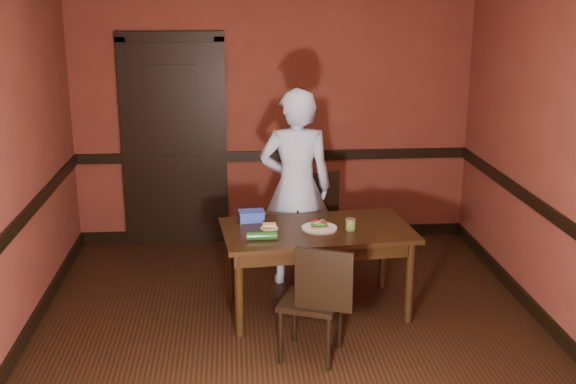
{
  "coord_description": "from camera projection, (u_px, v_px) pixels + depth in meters",
  "views": [
    {
      "loc": [
        -0.41,
        -4.94,
        2.56
      ],
      "look_at": [
        0.0,
        0.35,
        1.05
      ],
      "focal_mm": 45.0,
      "sensor_mm": 36.0,
      "label": 1
    }
  ],
  "objects": [
    {
      "name": "wall_right",
      "position": [
        565.0,
        160.0,
        5.25
      ],
      "size": [
        0.02,
        4.5,
        2.7
      ],
      "primitive_type": "cube",
      "color": "maroon",
      "rests_on": "ground"
    },
    {
      "name": "floor",
      "position": [
        292.0,
        338.0,
        5.47
      ],
      "size": [
        4.0,
        4.5,
        0.01
      ],
      "primitive_type": "cube",
      "color": "black",
      "rests_on": "ground"
    },
    {
      "name": "baseboard_right",
      "position": [
        546.0,
        321.0,
        5.6
      ],
      "size": [
        0.03,
        4.5,
        0.12
      ],
      "primitive_type": "cube",
      "color": "black",
      "rests_on": "ground"
    },
    {
      "name": "baseboard_left",
      "position": [
        23.0,
        340.0,
        5.3
      ],
      "size": [
        0.03,
        4.5,
        0.12
      ],
      "primitive_type": "cube",
      "color": "black",
      "rests_on": "ground"
    },
    {
      "name": "wall_left",
      "position": [
        2.0,
        170.0,
        4.95
      ],
      "size": [
        0.02,
        4.5,
        2.7
      ],
      "primitive_type": "cube",
      "color": "maroon",
      "rests_on": "ground"
    },
    {
      "name": "cheese_saucer",
      "position": [
        269.0,
        227.0,
        5.73
      ],
      "size": [
        0.14,
        0.14,
        0.04
      ],
      "rotation": [
        0.0,
        0.0,
        -0.22
      ],
      "color": "white",
      "rests_on": "dining_table"
    },
    {
      "name": "dado_back",
      "position": [
        274.0,
        156.0,
        7.37
      ],
      "size": [
        4.0,
        0.03,
        0.1
      ],
      "primitive_type": "cube",
      "color": "black",
      "rests_on": "ground"
    },
    {
      "name": "food_tub",
      "position": [
        251.0,
        216.0,
        5.92
      ],
      "size": [
        0.22,
        0.17,
        0.09
      ],
      "rotation": [
        0.0,
        0.0,
        0.1
      ],
      "color": "blue",
      "rests_on": "dining_table"
    },
    {
      "name": "wall_front",
      "position": [
        338.0,
        295.0,
        2.94
      ],
      "size": [
        4.0,
        0.02,
        2.7
      ],
      "primitive_type": "cube",
      "color": "maroon",
      "rests_on": "ground"
    },
    {
      "name": "dado_right",
      "position": [
        557.0,
        218.0,
        5.37
      ],
      "size": [
        0.03,
        4.5,
        0.1
      ],
      "primitive_type": "cube",
      "color": "black",
      "rests_on": "ground"
    },
    {
      "name": "baseboard_back",
      "position": [
        274.0,
        233.0,
        7.6
      ],
      "size": [
        4.0,
        0.03,
        0.12
      ],
      "primitive_type": "cube",
      "color": "black",
      "rests_on": "ground"
    },
    {
      "name": "dado_left",
      "position": [
        11.0,
        232.0,
        5.07
      ],
      "size": [
        0.03,
        4.5,
        0.1
      ],
      "primitive_type": "cube",
      "color": "black",
      "rests_on": "ground"
    },
    {
      "name": "chair_far",
      "position": [
        310.0,
        233.0,
        6.32
      ],
      "size": [
        0.59,
        0.59,
        0.97
      ],
      "primitive_type": null,
      "rotation": [
        0.0,
        0.0,
        0.38
      ],
      "color": "black",
      "rests_on": "floor"
    },
    {
      "name": "door",
      "position": [
        174.0,
        139.0,
        7.22
      ],
      "size": [
        1.05,
        0.07,
        2.2
      ],
      "color": "black",
      "rests_on": "ground"
    },
    {
      "name": "wrapped_veg",
      "position": [
        262.0,
        236.0,
        5.48
      ],
      "size": [
        0.23,
        0.07,
        0.06
      ],
      "primitive_type": "cylinder",
      "rotation": [
        0.0,
        1.57,
        0.01
      ],
      "color": "#144816",
      "rests_on": "dining_table"
    },
    {
      "name": "person",
      "position": [
        296.0,
        188.0,
        6.3
      ],
      "size": [
        0.64,
        0.43,
        1.75
      ],
      "primitive_type": "imported",
      "rotation": [
        0.0,
        0.0,
        3.12
      ],
      "color": "#AEC4E0",
      "rests_on": "floor"
    },
    {
      "name": "dining_table",
      "position": [
        317.0,
        269.0,
        5.85
      ],
      "size": [
        1.58,
        1.0,
        0.71
      ],
      "primitive_type": "cube",
      "rotation": [
        0.0,
        0.0,
        0.1
      ],
      "color": "black",
      "rests_on": "floor"
    },
    {
      "name": "chair_near",
      "position": [
        311.0,
        299.0,
        5.1
      ],
      "size": [
        0.53,
        0.53,
        0.87
      ],
      "primitive_type": null,
      "rotation": [
        0.0,
        0.0,
        2.77
      ],
      "color": "black",
      "rests_on": "floor"
    },
    {
      "name": "wall_back",
      "position": [
        273.0,
        112.0,
        7.26
      ],
      "size": [
        4.0,
        0.02,
        2.7
      ],
      "primitive_type": "cube",
      "color": "maroon",
      "rests_on": "ground"
    },
    {
      "name": "sandwich_plate",
      "position": [
        319.0,
        227.0,
        5.73
      ],
      "size": [
        0.28,
        0.28,
        0.07
      ],
      "rotation": [
        0.0,
        0.0,
        0.13
      ],
      "color": "white",
      "rests_on": "dining_table"
    },
    {
      "name": "sauce_jar",
      "position": [
        351.0,
        224.0,
        5.7
      ],
      "size": [
        0.08,
        0.08,
        0.1
      ],
      "rotation": [
        0.0,
        0.0,
        0.06
      ],
      "color": "#577D37",
      "rests_on": "dining_table"
    }
  ]
}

